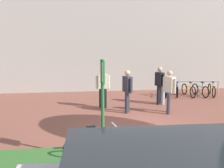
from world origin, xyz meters
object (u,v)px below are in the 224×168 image
at_px(bike_at_sign, 99,146).
at_px(person_suited_dark, 159,83).
at_px(parking_sign_post, 103,96).
at_px(person_casual_tan, 169,89).
at_px(bike_rack_cluster, 188,90).
at_px(person_shirt_white, 103,85).
at_px(person_suited_navy, 127,89).
at_px(bollard_steel, 163,95).

distance_m(bike_at_sign, person_suited_dark, 6.10).
xyz_separation_m(parking_sign_post, person_casual_tan, (2.98, 3.69, -0.58)).
height_order(parking_sign_post, bike_at_sign, parking_sign_post).
relative_size(bike_rack_cluster, person_shirt_white, 1.85).
xyz_separation_m(person_suited_dark, person_suited_navy, (-1.74, -1.24, 0.00)).
xyz_separation_m(person_suited_dark, person_shirt_white, (-2.64, -0.34, 0.00)).
bearing_deg(person_suited_dark, person_suited_navy, -144.54).
distance_m(person_suited_navy, person_shirt_white, 1.27).
height_order(parking_sign_post, person_suited_navy, parking_sign_post).
relative_size(bollard_steel, person_suited_navy, 0.52).
relative_size(parking_sign_post, person_shirt_white, 1.38).
relative_size(parking_sign_post, bollard_steel, 2.64).
xyz_separation_m(parking_sign_post, bike_rack_cluster, (5.22, 6.72, -1.21)).
height_order(bike_at_sign, bollard_steel, bollard_steel).
height_order(parking_sign_post, person_shirt_white, parking_sign_post).
height_order(bike_at_sign, person_suited_navy, person_suited_navy).
xyz_separation_m(person_casual_tan, person_shirt_white, (-2.52, 1.20, 0.00)).
distance_m(person_suited_dark, person_casual_tan, 1.55).
relative_size(bollard_steel, person_casual_tan, 0.52).
bearing_deg(person_suited_navy, bollard_steel, 30.36).
height_order(bollard_steel, person_suited_dark, person_suited_dark).
xyz_separation_m(bollard_steel, person_casual_tan, (-0.26, -1.40, 0.53)).
distance_m(parking_sign_post, person_suited_dark, 6.11).
relative_size(bike_at_sign, person_suited_navy, 0.97).
bearing_deg(person_shirt_white, parking_sign_post, -95.32).
relative_size(person_suited_dark, person_suited_navy, 1.00).
bearing_deg(person_casual_tan, bike_rack_cluster, 53.47).
relative_size(person_suited_dark, person_casual_tan, 1.00).
height_order(bike_at_sign, person_suited_dark, person_suited_dark).
bearing_deg(person_casual_tan, bike_at_sign, -130.19).
xyz_separation_m(parking_sign_post, bollard_steel, (3.23, 5.09, -1.11)).
relative_size(bike_rack_cluster, person_suited_dark, 1.85).
bearing_deg(person_suited_dark, bollard_steel, -46.04).
bearing_deg(parking_sign_post, person_casual_tan, 51.12).
relative_size(bollard_steel, person_suited_dark, 0.52).
bearing_deg(bollard_steel, person_shirt_white, -175.90).
bearing_deg(bollard_steel, bike_rack_cluster, 39.35).
bearing_deg(parking_sign_post, bike_rack_cluster, 52.16).
xyz_separation_m(parking_sign_post, person_suited_navy, (1.35, 3.99, -0.58)).
relative_size(parking_sign_post, bike_rack_cluster, 0.75).
bearing_deg(bike_rack_cluster, person_suited_navy, -144.77).
distance_m(person_suited_navy, person_casual_tan, 1.65).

